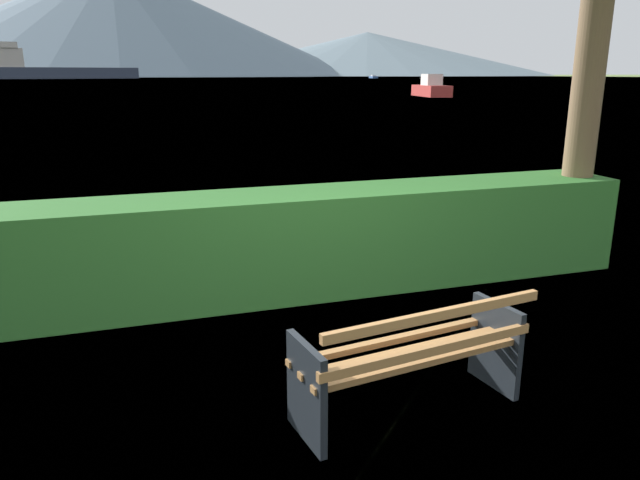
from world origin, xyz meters
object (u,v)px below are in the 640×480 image
park_bench (412,358)px  fishing_boat_near (373,77)px  cargo_ship_large (49,69)px  tender_far (431,89)px

park_bench → fishing_boat_near: fishing_boat_near is taller
fishing_boat_near → cargo_ship_large: bearing=173.7°
cargo_ship_large → tender_far: cargo_ship_large is taller
cargo_ship_large → tender_far: size_ratio=8.99×
tender_far → fishing_boat_near: bearing=68.5°
park_bench → tender_far: tender_far is taller
fishing_boat_near → tender_far: tender_far is taller
fishing_boat_near → park_bench: bearing=-113.0°
park_bench → cargo_ship_large: size_ratio=0.03×
fishing_boat_near → tender_far: (-81.41, -206.39, 0.22)m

